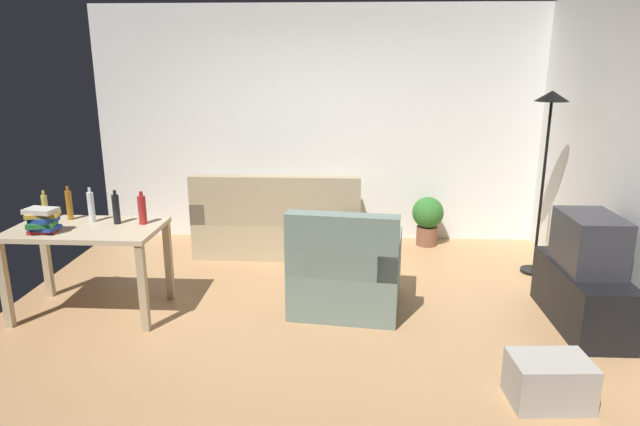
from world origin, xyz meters
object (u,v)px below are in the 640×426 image
object	(u,v)px
potted_plant	(428,218)
bottle_amber	(69,205)
couch	(279,225)
tv_stand	(582,296)
bottle_clear	(91,207)
bottle_dark	(116,209)
storage_box	(549,381)
book_stack	(43,220)
torchiere_lamp	(548,133)
bottle_red	(142,210)
tv	(590,242)
desk	(87,240)
armchair	(346,273)
bottle_squat	(45,206)

from	to	relation	value
potted_plant	bottle_amber	distance (m)	3.78
couch	tv_stand	world-z (taller)	couch
bottle_clear	bottle_dark	size ratio (longest dim) A/B	1.03
couch	bottle_dark	distance (m)	2.02
couch	bottle_dark	size ratio (longest dim) A/B	6.25
potted_plant	storage_box	distance (m)	3.13
bottle_dark	book_stack	size ratio (longest dim) A/B	1.06
torchiere_lamp	bottle_red	xyz separation A→B (m)	(-3.61, -1.03, -0.53)
bottle_amber	tv	bearing A→B (deg)	-3.00
desk	storage_box	distance (m)	3.63
tv	armchair	bearing A→B (deg)	83.85
couch	storage_box	distance (m)	3.46
tv	torchiere_lamp	world-z (taller)	torchiere_lamp
bottle_amber	bottle_clear	bearing A→B (deg)	-15.98
book_stack	bottle_dark	bearing A→B (deg)	30.63
bottle_clear	book_stack	size ratio (longest dim) A/B	1.10
potted_plant	bottle_red	distance (m)	3.27
storage_box	bottle_amber	size ratio (longest dim) A/B	1.64
couch	desk	size ratio (longest dim) A/B	1.49
storage_box	bottle_red	xyz separation A→B (m)	(-2.97, 1.25, 0.73)
bottle_amber	book_stack	bearing A→B (deg)	-93.81
couch	bottle_amber	world-z (taller)	bottle_amber
bottle_dark	tv_stand	bearing A→B (deg)	-1.81
desk	armchair	bearing A→B (deg)	5.65
armchair	bottle_red	world-z (taller)	bottle_red
bottle_clear	bottle_dark	distance (m)	0.23
storage_box	bottle_dark	bearing A→B (deg)	158.67
bottle_clear	bottle_dark	xyz separation A→B (m)	(0.23, -0.04, -0.00)
bottle_squat	bottle_red	distance (m)	0.91
bottle_amber	bottle_squat	bearing A→B (deg)	174.94
tv_stand	tv	bearing A→B (deg)	-90.00
torchiere_lamp	potted_plant	xyz separation A→B (m)	(-0.97, 0.83, -1.08)
tv_stand	book_stack	xyz separation A→B (m)	(-4.30, -0.16, 0.62)
armchair	storage_box	distance (m)	1.85
tv_stand	bottle_amber	size ratio (longest dim) A/B	3.75
couch	bottle_clear	bearing A→B (deg)	47.28
storage_box	bottle_clear	distance (m)	3.73
tv_stand	armchair	distance (m)	1.92
desk	bottle_dark	distance (m)	0.34
bottle_dark	storage_box	bearing A→B (deg)	-21.33
bottle_clear	bottle_squat	bearing A→B (deg)	169.45
tv	armchair	size ratio (longest dim) A/B	0.60
torchiere_lamp	storage_box	bearing A→B (deg)	-105.58
storage_box	potted_plant	bearing A→B (deg)	96.22
potted_plant	storage_box	world-z (taller)	potted_plant
couch	book_stack	size ratio (longest dim) A/B	6.66
bottle_dark	torchiere_lamp	bearing A→B (deg)	15.08
storage_box	couch	bearing A→B (deg)	126.03
bottle_red	storage_box	bearing A→B (deg)	-22.79
bottle_red	tv_stand	bearing A→B (deg)	-1.96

